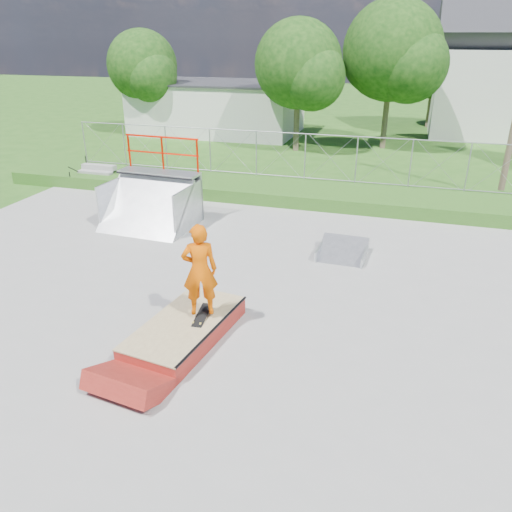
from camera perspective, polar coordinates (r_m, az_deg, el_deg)
The scene contains 16 objects.
ground at distance 11.11m, azimuth -5.66°, elevation -7.50°, with size 120.00×120.00×0.00m, color #285618.
concrete_pad at distance 11.10m, azimuth -5.66°, elevation -7.41°, with size 20.00×16.00×0.04m, color gray.
grass_berm at distance 19.41m, azimuth 4.89°, elevation 7.33°, with size 24.00×3.00×0.50m, color #285618.
grind_box at distance 10.48m, azimuth -8.05°, elevation -8.37°, with size 1.77×3.03×0.43m.
quarter_pipe at distance 16.36m, azimuth -12.33°, elevation 7.79°, with size 2.75×2.33×2.75m, color #A6A9AE, non-canonical shape.
flat_bank_ramp at distance 14.26m, azimuth 9.83°, elevation 0.57°, with size 1.31×1.40×0.40m, color #A6A9AE, non-canonical shape.
skateboard at distance 10.43m, azimuth -6.19°, elevation -6.77°, with size 0.22×0.80×0.02m, color black.
skater at distance 9.98m, azimuth -6.43°, elevation -1.99°, with size 0.71×0.46×1.94m, color #DD5401.
concrete_stairs at distance 21.96m, azimuth -18.06°, elevation 8.62°, with size 1.50×1.60×0.80m, color gray, non-canonical shape.
chain_link_fence at distance 20.07m, azimuth 5.62°, elevation 11.25°, with size 20.00×0.06×1.80m, color gray, non-canonical shape.
utility_building_flat at distance 33.17m, azimuth -4.39°, elevation 16.49°, with size 10.00×6.00×3.00m, color beige.
gable_house at distance 35.17m, azimuth 26.71°, elevation 18.44°, with size 8.40×6.08×8.94m.
tree_left_near at distance 27.16m, azimuth 5.32°, elevation 20.62°, with size 4.76×4.48×6.65m.
tree_center at distance 28.56m, azimuth 15.85°, elevation 21.27°, with size 5.44×5.12×7.60m.
tree_left_far at distance 32.56m, azimuth -12.59°, elevation 20.19°, with size 4.42×4.16×6.18m.
tree_back_mid at distance 36.67m, azimuth 20.11°, elevation 19.27°, with size 4.08×3.84×5.70m.
Camera 1 is at (3.75, -8.72, 5.78)m, focal length 35.00 mm.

